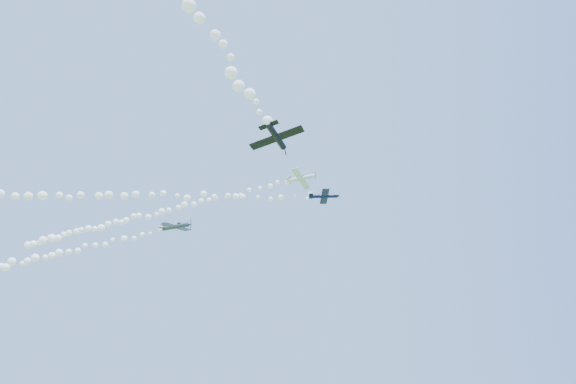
# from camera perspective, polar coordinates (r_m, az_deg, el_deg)

# --- Properties ---
(plane_white) EXTENTS (6.36, 6.71, 2.08)m
(plane_white) POSITION_cam_1_polar(r_m,az_deg,el_deg) (93.65, 1.56, 1.62)
(plane_white) COLOR white
(smoke_trail_white) EXTENTS (70.83, 25.90, 2.77)m
(smoke_trail_white) POSITION_cam_1_polar(r_m,az_deg,el_deg) (113.18, -16.99, -2.82)
(smoke_trail_white) COLOR white
(plane_navy) EXTENTS (6.47, 6.86, 1.81)m
(plane_navy) POSITION_cam_1_polar(r_m,az_deg,el_deg) (94.79, 4.33, -0.48)
(plane_navy) COLOR #0C1137
(smoke_trail_navy) EXTENTS (77.09, 11.47, 2.59)m
(smoke_trail_navy) POSITION_cam_1_polar(r_m,az_deg,el_deg) (99.76, -19.68, -0.41)
(smoke_trail_navy) COLOR white
(plane_grey) EXTENTS (7.22, 7.48, 2.48)m
(plane_grey) POSITION_cam_1_polar(r_m,az_deg,el_deg) (95.57, -13.10, -4.00)
(plane_grey) COLOR #313948
(smoke_trail_grey) EXTENTS (75.39, 28.12, 3.25)m
(smoke_trail_grey) POSITION_cam_1_polar(r_m,az_deg,el_deg) (124.80, -28.75, -7.19)
(smoke_trail_grey) COLOR white
(plane_black) EXTENTS (6.96, 6.66, 1.92)m
(plane_black) POSITION_cam_1_polar(r_m,az_deg,el_deg) (59.69, -1.37, 6.53)
(plane_black) COLOR black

